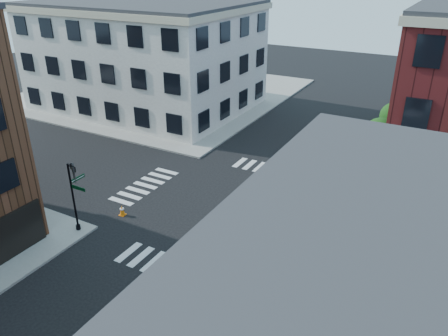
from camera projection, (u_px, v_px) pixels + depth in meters
ground at (228, 209)px, 29.30m from camera, size 120.00×120.00×0.00m
sidewalk_nw at (161, 92)px, 55.03m from camera, size 30.00×30.00×0.15m
building_nw at (146, 57)px, 47.87m from camera, size 22.00×16.00×11.00m
tree_near at (381, 137)px, 32.52m from camera, size 2.69×2.69×4.49m
tree_far at (395, 118)px, 37.38m from camera, size 2.43×2.43×4.07m
signal_pole at (75, 190)px, 25.74m from camera, size 1.29×1.24×4.60m
box_truck at (405, 280)px, 20.19m from camera, size 7.37×2.43×3.30m
traffic_cone at (122, 210)px, 28.45m from camera, size 0.42×0.42×0.72m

